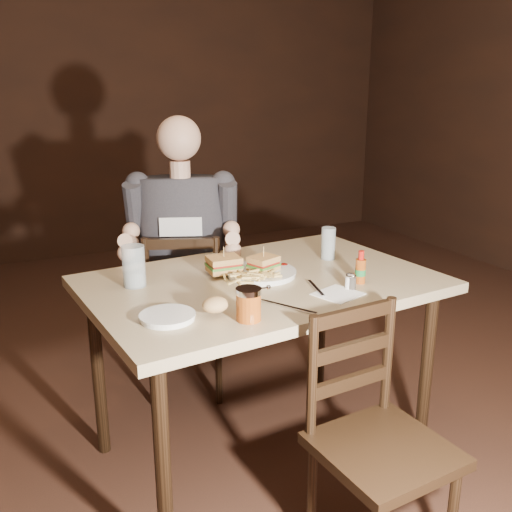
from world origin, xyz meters
name	(u,v)px	position (x,y,z in m)	size (l,w,h in m)	color
room_shell	(276,112)	(0.00, 0.00, 1.40)	(7.00, 7.00, 7.00)	black
main_table	(262,297)	(0.02, 0.15, 0.70)	(1.37, 0.98, 0.77)	tan
chair_far	(185,311)	(-0.07, 0.79, 0.42)	(0.39, 0.43, 0.84)	black
chair_near	(384,450)	(0.11, -0.53, 0.41)	(0.38, 0.42, 0.83)	black
diner	(181,219)	(-0.09, 0.75, 0.90)	(0.53, 0.42, 0.92)	#313035
dinner_plate	(261,274)	(0.04, 0.19, 0.78)	(0.27, 0.27, 0.02)	white
sandwich_left	(224,259)	(-0.09, 0.26, 0.84)	(0.12, 0.10, 0.10)	tan
sandwich_right	(264,260)	(0.06, 0.19, 0.83)	(0.11, 0.09, 0.09)	tan
fries_pile	(251,275)	(-0.03, 0.12, 0.80)	(0.25, 0.18, 0.04)	#EFC86A
ketchup_dollop	(283,265)	(0.16, 0.22, 0.79)	(0.04, 0.04, 0.01)	maroon
glass_left	(134,266)	(-0.43, 0.29, 0.85)	(0.08, 0.08, 0.15)	silver
glass_right	(328,243)	(0.40, 0.27, 0.84)	(0.06, 0.06, 0.14)	silver
hot_sauce	(361,267)	(0.34, -0.05, 0.83)	(0.04, 0.04, 0.13)	#934011
salt_shaker	(349,282)	(0.26, -0.09, 0.80)	(0.03, 0.03, 0.06)	white
pepper_shaker	(352,282)	(0.27, -0.10, 0.80)	(0.03, 0.03, 0.06)	#38332D
syrup_dispenser	(249,304)	(-0.19, -0.19, 0.82)	(0.08, 0.08, 0.11)	#934011
napkin	(338,294)	(0.19, -0.12, 0.77)	(0.15, 0.14, 0.00)	white
knife	(288,307)	(-0.03, -0.16, 0.78)	(0.01, 0.22, 0.01)	silver
fork	(316,288)	(0.15, -0.04, 0.78)	(0.01, 0.17, 0.01)	silver
side_plate	(167,318)	(-0.42, -0.07, 0.78)	(0.17, 0.17, 0.01)	white
bread_roll	(215,305)	(-0.27, -0.11, 0.81)	(0.09, 0.07, 0.05)	tan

